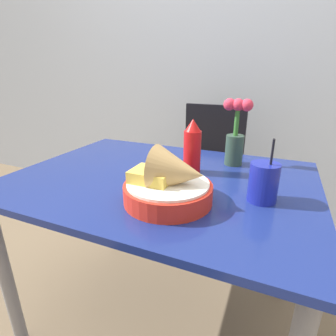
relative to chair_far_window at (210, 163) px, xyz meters
name	(u,v)px	position (x,y,z in m)	size (l,w,h in m)	color
ground_plane	(162,316)	(0.00, -0.77, -0.53)	(12.00, 12.00, 0.00)	#7A664C
wall_window	(232,42)	(0.00, 0.46, 0.77)	(7.00, 0.06, 2.60)	#9EA8B7
dining_table	(161,199)	(0.00, -0.77, 0.10)	(1.12, 0.83, 0.72)	navy
chair_far_window	(210,163)	(0.00, 0.00, 0.00)	(0.40, 0.40, 0.90)	black
food_basket	(171,183)	(0.12, -0.95, 0.26)	(0.27, 0.27, 0.18)	red
ketchup_bottle	(192,147)	(0.09, -0.68, 0.30)	(0.07, 0.07, 0.21)	red
drink_cup	(263,184)	(0.37, -0.82, 0.25)	(0.09, 0.09, 0.21)	#192399
flower_vase	(235,135)	(0.23, -0.52, 0.32)	(0.12, 0.07, 0.28)	#2D4738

